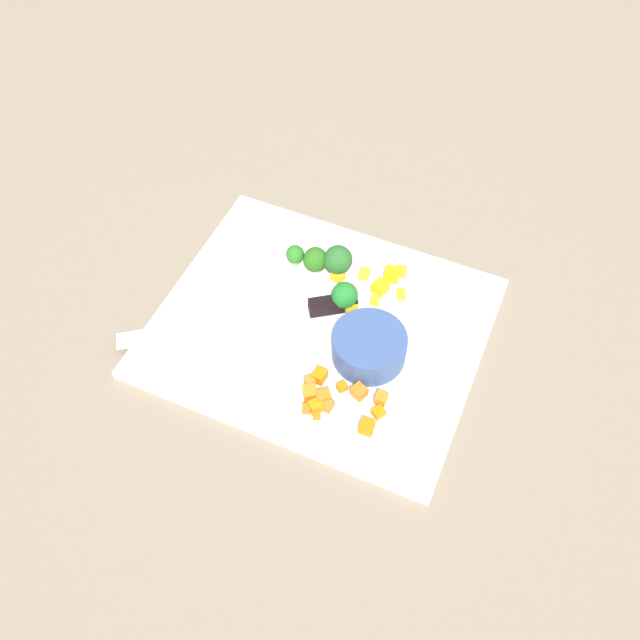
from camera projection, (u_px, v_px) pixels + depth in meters
name	position (u px, v px, depth m)	size (l,w,h in m)	color
ground_plane	(320.00, 329.00, 0.94)	(4.00, 4.00, 0.00)	gray
cutting_board	(320.00, 327.00, 0.94)	(0.43, 0.36, 0.01)	white
prep_bowl	(369.00, 347.00, 0.88)	(0.10, 0.10, 0.04)	#39518B
chef_knife	(284.00, 314.00, 0.93)	(0.28, 0.21, 0.02)	silver
carrot_dice_0	(310.00, 381.00, 0.87)	(0.01, 0.01, 0.01)	orange
carrot_dice_1	(367.00, 427.00, 0.83)	(0.02, 0.02, 0.01)	orange
carrot_dice_2	(323.00, 397.00, 0.85)	(0.02, 0.02, 0.02)	orange
carrot_dice_3	(316.00, 406.00, 0.85)	(0.01, 0.02, 0.02)	orange
carrot_dice_4	(359.00, 392.00, 0.86)	(0.02, 0.02, 0.01)	orange
carrot_dice_5	(310.00, 393.00, 0.86)	(0.02, 0.02, 0.02)	orange
carrot_dice_6	(342.00, 387.00, 0.87)	(0.01, 0.01, 0.01)	orange
carrot_dice_7	(306.00, 409.00, 0.85)	(0.01, 0.01, 0.01)	orange
carrot_dice_8	(381.00, 398.00, 0.85)	(0.02, 0.01, 0.02)	orange
carrot_dice_9	(320.00, 376.00, 0.87)	(0.02, 0.02, 0.02)	orange
carrot_dice_10	(327.00, 405.00, 0.85)	(0.01, 0.01, 0.01)	orange
carrot_dice_11	(378.00, 412.00, 0.85)	(0.01, 0.01, 0.01)	orange
carrot_dice_12	(317.00, 415.00, 0.84)	(0.01, 0.01, 0.01)	orange
pepper_dice_0	(338.00, 277.00, 0.97)	(0.02, 0.02, 0.01)	yellow
pepper_dice_1	(350.00, 305.00, 0.94)	(0.02, 0.02, 0.02)	yellow
pepper_dice_2	(380.00, 287.00, 0.96)	(0.02, 0.02, 0.02)	yellow
pepper_dice_3	(375.00, 300.00, 0.95)	(0.01, 0.01, 0.01)	yellow
pepper_dice_4	(401.00, 295.00, 0.95)	(0.01, 0.01, 0.01)	yellow
pepper_dice_5	(392.00, 274.00, 0.97)	(0.02, 0.02, 0.02)	yellow
pepper_dice_6	(364.00, 274.00, 0.98)	(0.02, 0.01, 0.01)	yellow
pepper_dice_7	(401.00, 271.00, 0.98)	(0.01, 0.01, 0.01)	yellow
broccoli_floret_0	(338.00, 260.00, 0.97)	(0.04, 0.04, 0.05)	#96BD64
broccoli_floret_1	(345.00, 295.00, 0.93)	(0.04, 0.04, 0.04)	#94B658
broccoli_floret_2	(295.00, 255.00, 0.98)	(0.03, 0.03, 0.03)	#85BF5C
broccoli_floret_3	(315.00, 260.00, 0.97)	(0.04, 0.04, 0.04)	#8ABE58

